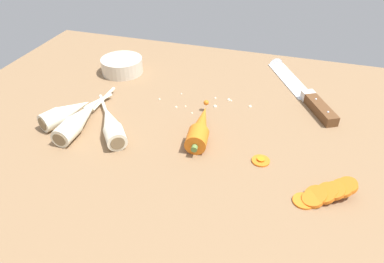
# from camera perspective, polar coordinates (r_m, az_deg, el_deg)

# --- Properties ---
(ground_plane) EXTENTS (1.20, 0.90, 0.04)m
(ground_plane) POSITION_cam_1_polar(r_m,az_deg,el_deg) (0.78, 0.44, -1.28)
(ground_plane) COLOR brown
(chefs_knife) EXTENTS (0.19, 0.32, 0.04)m
(chefs_knife) POSITION_cam_1_polar(r_m,az_deg,el_deg) (0.96, 16.13, 6.89)
(chefs_knife) COLOR silver
(chefs_knife) RESTS_ON ground_plane
(whole_carrot) EXTENTS (0.06, 0.18, 0.04)m
(whole_carrot) POSITION_cam_1_polar(r_m,az_deg,el_deg) (0.74, 1.29, 0.67)
(whole_carrot) COLOR orange
(whole_carrot) RESTS_ON ground_plane
(parsnip_front) EXTENTS (0.04, 0.23, 0.04)m
(parsnip_front) POSITION_cam_1_polar(r_m,az_deg,el_deg) (0.80, -17.19, 1.85)
(parsnip_front) COLOR silver
(parsnip_front) RESTS_ON ground_plane
(parsnip_mid_left) EXTENTS (0.15, 0.18, 0.04)m
(parsnip_mid_left) POSITION_cam_1_polar(r_m,az_deg,el_deg) (0.77, -12.55, 1.07)
(parsnip_mid_left) COLOR silver
(parsnip_mid_left) RESTS_ON ground_plane
(parsnip_mid_right) EXTENTS (0.09, 0.18, 0.04)m
(parsnip_mid_right) POSITION_cam_1_polar(r_m,az_deg,el_deg) (0.84, -19.02, 2.82)
(parsnip_mid_right) COLOR silver
(parsnip_mid_right) RESTS_ON ground_plane
(carrot_slice_stack) EXTENTS (0.10, 0.07, 0.04)m
(carrot_slice_stack) POSITION_cam_1_polar(r_m,az_deg,el_deg) (0.65, 20.19, -9.05)
(carrot_slice_stack) COLOR orange
(carrot_slice_stack) RESTS_ON ground_plane
(carrot_slice_stray_near) EXTENTS (0.03, 0.03, 0.01)m
(carrot_slice_stray_near) POSITION_cam_1_polar(r_m,az_deg,el_deg) (0.70, 10.72, -4.40)
(carrot_slice_stray_near) COLOR orange
(carrot_slice_stray_near) RESTS_ON ground_plane
(prep_bowl) EXTENTS (0.11, 0.11, 0.04)m
(prep_bowl) POSITION_cam_1_polar(r_m,az_deg,el_deg) (1.01, -10.90, 10.18)
(prep_bowl) COLOR beige
(prep_bowl) RESTS_ON ground_plane
(mince_crumbs) EXTENTS (0.22, 0.09, 0.01)m
(mince_crumbs) POSITION_cam_1_polar(r_m,az_deg,el_deg) (0.86, 3.85, 4.56)
(mince_crumbs) COLOR beige
(mince_crumbs) RESTS_ON ground_plane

